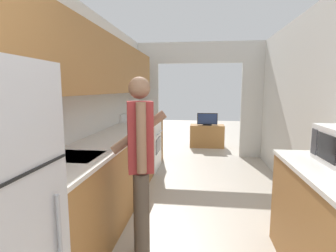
# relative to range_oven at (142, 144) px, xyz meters

# --- Properties ---
(wall_left) EXTENTS (0.38, 7.80, 2.50)m
(wall_left) POSITION_rel_range_oven_xyz_m (-0.25, -1.84, 1.04)
(wall_left) COLOR silver
(wall_left) RESTS_ON ground_plane
(wall_far_with_doorway) EXTENTS (3.12, 0.06, 2.50)m
(wall_far_with_doorway) POSITION_rel_range_oven_xyz_m (1.05, 1.10, 0.99)
(wall_far_with_doorway) COLOR silver
(wall_far_with_doorway) RESTS_ON ground_plane
(counter_left) EXTENTS (0.62, 4.30, 0.91)m
(counter_left) POSITION_rel_range_oven_xyz_m (-0.01, -1.67, -0.00)
(counter_left) COLOR #9E6B38
(counter_left) RESTS_ON ground_plane
(range_oven) EXTENTS (0.66, 0.76, 1.05)m
(range_oven) POSITION_rel_range_oven_xyz_m (0.00, 0.00, 0.00)
(range_oven) COLOR white
(range_oven) RESTS_ON ground_plane
(person) EXTENTS (0.51, 0.44, 1.60)m
(person) POSITION_rel_range_oven_xyz_m (0.58, -2.61, 0.39)
(person) COLOR #4C4238
(person) RESTS_ON ground_plane
(tv_cabinet) EXTENTS (0.87, 0.42, 0.57)m
(tv_cabinet) POSITION_rel_range_oven_xyz_m (1.27, 2.01, -0.18)
(tv_cabinet) COLOR #9E6B38
(tv_cabinet) RESTS_ON ground_plane
(television) EXTENTS (0.51, 0.16, 0.31)m
(television) POSITION_rel_range_oven_xyz_m (1.27, 1.96, 0.26)
(television) COLOR black
(television) RESTS_ON tv_cabinet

